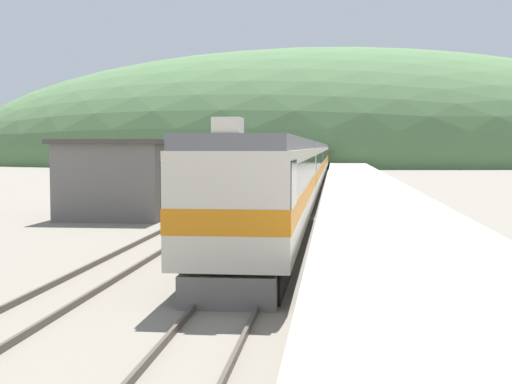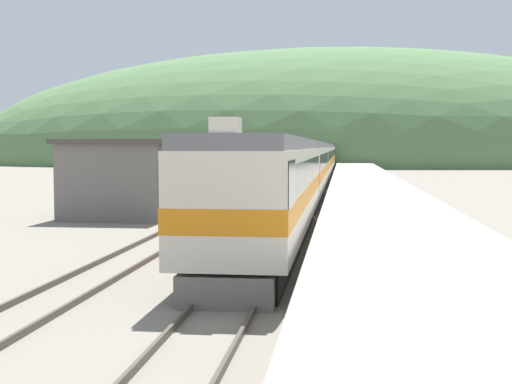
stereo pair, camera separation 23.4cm
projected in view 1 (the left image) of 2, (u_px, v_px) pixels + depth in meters
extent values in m
cube|color=#4C443D|center=(301.00, 184.00, 68.44)|extent=(0.08, 180.00, 0.16)
cube|color=#4C443D|center=(316.00, 184.00, 68.28)|extent=(0.08, 180.00, 0.16)
cube|color=#4C443D|center=(257.00, 184.00, 68.90)|extent=(0.08, 180.00, 0.16)
cube|color=#4C443D|center=(272.00, 184.00, 68.74)|extent=(0.08, 180.00, 0.16)
cube|color=#9E9689|center=(367.00, 194.00, 47.99)|extent=(5.59, 140.00, 1.07)
cube|color=silver|center=(327.00, 185.00, 48.25)|extent=(0.24, 140.00, 0.01)
ellipsoid|color=#517547|center=(323.00, 164.00, 149.99)|extent=(160.80, 72.36, 47.97)
cube|color=slate|center=(123.00, 180.00, 37.83)|extent=(5.26, 6.76, 3.84)
cube|color=#47423D|center=(122.00, 142.00, 37.70)|extent=(5.76, 7.26, 0.24)
cube|color=black|center=(268.00, 235.00, 26.37)|extent=(2.39, 19.71, 0.85)
cube|color=beige|center=(268.00, 187.00, 26.26)|extent=(2.92, 20.97, 2.76)
cube|color=orange|center=(268.00, 193.00, 26.27)|extent=(2.95, 20.99, 0.61)
cube|color=black|center=(268.00, 170.00, 26.22)|extent=(2.94, 19.71, 0.83)
cube|color=slate|center=(268.00, 144.00, 26.16)|extent=(2.74, 20.97, 0.40)
cube|color=black|center=(232.00, 183.00, 16.94)|extent=(2.96, 2.20, 1.11)
cube|color=beige|center=(228.00, 125.00, 16.18)|extent=(0.64, 0.80, 0.36)
cube|color=slate|center=(227.00, 293.00, 16.18)|extent=(2.28, 0.40, 0.77)
cube|color=black|center=(299.00, 195.00, 48.60)|extent=(2.39, 20.72, 0.85)
cube|color=beige|center=(299.00, 168.00, 48.49)|extent=(2.92, 22.04, 2.76)
cube|color=orange|center=(299.00, 171.00, 48.50)|extent=(2.95, 22.06, 0.61)
cube|color=black|center=(299.00, 159.00, 48.45)|extent=(2.94, 20.72, 0.83)
cube|color=slate|center=(299.00, 145.00, 48.38)|extent=(2.74, 22.04, 0.40)
cube|color=black|center=(310.00, 179.00, 71.36)|extent=(2.39, 20.72, 0.85)
cube|color=beige|center=(310.00, 161.00, 71.25)|extent=(2.92, 22.04, 2.76)
cube|color=orange|center=(310.00, 163.00, 71.26)|extent=(2.95, 22.06, 0.61)
cube|color=black|center=(310.00, 155.00, 71.21)|extent=(2.94, 20.72, 0.83)
cube|color=slate|center=(310.00, 145.00, 71.15)|extent=(2.74, 22.04, 0.40)
cube|color=black|center=(316.00, 171.00, 94.12)|extent=(2.39, 20.72, 0.85)
cube|color=beige|center=(316.00, 158.00, 94.01)|extent=(2.92, 22.04, 2.76)
cube|color=orange|center=(316.00, 159.00, 94.02)|extent=(2.95, 22.06, 0.61)
cube|color=black|center=(316.00, 153.00, 93.97)|extent=(2.94, 20.72, 0.83)
cube|color=slate|center=(316.00, 146.00, 93.91)|extent=(2.74, 22.04, 0.40)
cube|color=black|center=(319.00, 167.00, 116.88)|extent=(2.39, 20.72, 0.85)
cube|color=beige|center=(320.00, 156.00, 116.77)|extent=(2.92, 22.04, 2.76)
cube|color=orange|center=(320.00, 157.00, 116.78)|extent=(2.95, 22.06, 0.61)
cube|color=black|center=(320.00, 152.00, 116.73)|extent=(2.94, 20.72, 0.83)
cube|color=slate|center=(320.00, 146.00, 116.67)|extent=(2.74, 22.04, 0.40)
cube|color=black|center=(250.00, 188.00, 56.95)|extent=(2.46, 29.43, 0.80)
cube|color=#BCBCC1|center=(250.00, 165.00, 56.83)|extent=(2.90, 30.66, 2.82)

